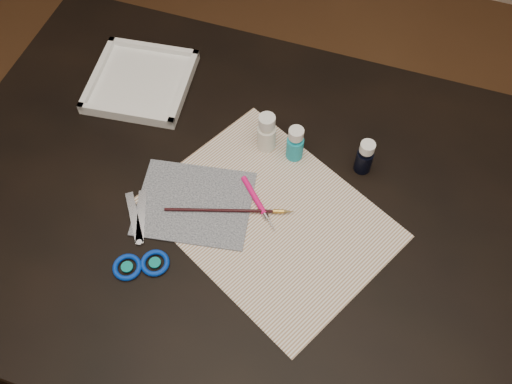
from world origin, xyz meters
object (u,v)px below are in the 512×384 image
(paint_bottle_white, at_px, (267,132))
(scissors, at_px, (135,235))
(paper, at_px, (270,218))
(paint_bottle_cyan, at_px, (295,143))
(palette_tray, at_px, (141,81))
(paint_bottle_navy, at_px, (365,157))
(canvas, at_px, (194,203))

(paint_bottle_white, height_order, scissors, paint_bottle_white)
(paper, relative_size, scissors, 2.10)
(paint_bottle_cyan, xyz_separation_m, scissors, (-0.23, -0.28, -0.04))
(paint_bottle_cyan, distance_m, scissors, 0.36)
(paint_bottle_cyan, xyz_separation_m, palette_tray, (-0.38, 0.08, -0.03))
(paint_bottle_white, height_order, paint_bottle_navy, paint_bottle_white)
(paint_bottle_white, xyz_separation_m, paint_bottle_cyan, (0.06, -0.00, -0.00))
(paint_bottle_white, bearing_deg, paint_bottle_navy, 2.57)
(palette_tray, bearing_deg, paint_bottle_cyan, -11.27)
(paint_bottle_navy, bearing_deg, scissors, -142.20)
(paint_bottle_navy, bearing_deg, paint_bottle_cyan, -174.36)
(paint_bottle_navy, height_order, palette_tray, paint_bottle_navy)
(paper, bearing_deg, canvas, -173.00)
(scissors, bearing_deg, canvas, -74.02)
(paper, relative_size, paint_bottle_cyan, 5.16)
(paint_bottle_cyan, bearing_deg, paper, -90.45)
(palette_tray, bearing_deg, canvas, -47.57)
(paper, bearing_deg, scissors, -152.71)
(scissors, relative_size, palette_tray, 0.98)
(paper, xyz_separation_m, paint_bottle_navy, (0.14, 0.17, 0.04))
(scissors, bearing_deg, paint_bottle_navy, -87.52)
(paint_bottle_white, relative_size, paint_bottle_cyan, 1.11)
(paper, bearing_deg, paint_bottle_cyan, 89.55)
(canvas, distance_m, palette_tray, 0.34)
(canvas, bearing_deg, paint_bottle_white, 63.36)
(paper, bearing_deg, paint_bottle_navy, 50.23)
(paint_bottle_cyan, distance_m, palette_tray, 0.39)
(paint_bottle_white, relative_size, palette_tray, 0.44)
(paint_bottle_cyan, distance_m, paint_bottle_navy, 0.14)
(paint_bottle_white, distance_m, paint_bottle_navy, 0.20)
(paint_bottle_cyan, bearing_deg, palette_tray, 168.73)
(scissors, bearing_deg, paint_bottle_white, -66.69)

